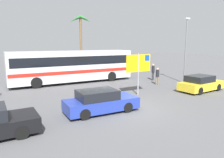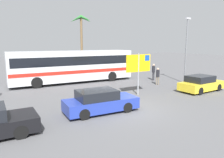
% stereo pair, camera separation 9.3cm
% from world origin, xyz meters
% --- Properties ---
extents(ground, '(120.00, 120.00, 0.00)m').
position_xyz_m(ground, '(0.00, 0.00, 0.00)').
color(ground, '#565659').
extents(bus_front_coach, '(12.18, 2.69, 3.17)m').
position_xyz_m(bus_front_coach, '(0.10, 10.03, 1.78)').
color(bus_front_coach, silver).
rests_on(bus_front_coach, ground).
extents(ferry_sign, '(2.20, 0.11, 3.20)m').
position_xyz_m(ferry_sign, '(2.79, 2.54, 2.33)').
color(ferry_sign, gray).
rests_on(ferry_sign, ground).
extents(car_blue, '(4.24, 1.77, 1.32)m').
position_xyz_m(car_blue, '(-1.60, 0.20, 0.64)').
color(car_blue, '#23389E').
rests_on(car_blue, ground).
extents(car_yellow, '(4.15, 1.99, 1.32)m').
position_xyz_m(car_yellow, '(8.05, 1.07, 0.63)').
color(car_yellow, yellow).
rests_on(car_yellow, ground).
extents(pedestrian_by_bus, '(0.32, 0.32, 1.63)m').
position_xyz_m(pedestrian_by_bus, '(6.75, 4.94, 0.96)').
color(pedestrian_by_bus, '#706656').
rests_on(pedestrian_by_bus, ground).
extents(pedestrian_near_sign, '(0.32, 0.32, 1.77)m').
position_xyz_m(pedestrian_near_sign, '(7.97, 7.04, 1.05)').
color(pedestrian_near_sign, '#2D2D33').
rests_on(pedestrian_near_sign, ground).
extents(lamp_post_left_side, '(0.56, 0.20, 6.35)m').
position_xyz_m(lamp_post_left_side, '(9.73, 4.36, 3.50)').
color(lamp_post_left_side, slate).
rests_on(lamp_post_left_side, ground).
extents(palm_tree_seaside, '(2.97, 3.16, 7.77)m').
position_xyz_m(palm_tree_seaside, '(4.02, 17.90, 6.12)').
color(palm_tree_seaside, brown).
rests_on(palm_tree_seaside, ground).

